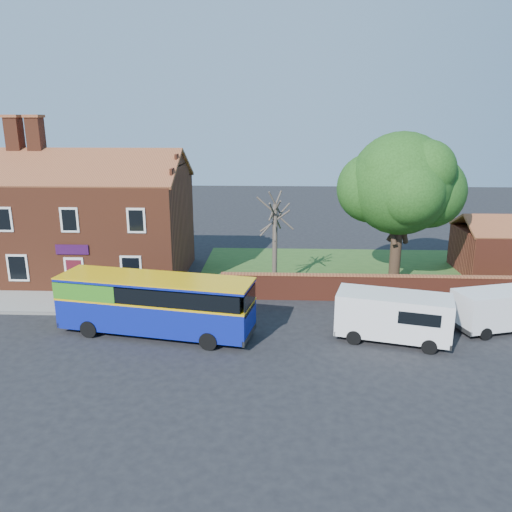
{
  "coord_description": "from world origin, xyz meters",
  "views": [
    {
      "loc": [
        5.3,
        -20.99,
        10.29
      ],
      "look_at": [
        4.16,
        5.0,
        3.2
      ],
      "focal_mm": 35.0,
      "sensor_mm": 36.0,
      "label": 1
    }
  ],
  "objects_px": {
    "bus": "(150,302)",
    "large_tree": "(401,187)",
    "van_far": "(502,308)",
    "van_near": "(393,315)"
  },
  "relations": [
    {
      "from": "van_far",
      "to": "large_tree",
      "type": "bearing_deg",
      "value": 101.41
    },
    {
      "from": "van_far",
      "to": "large_tree",
      "type": "height_order",
      "value": "large_tree"
    },
    {
      "from": "bus",
      "to": "large_tree",
      "type": "distance_m",
      "value": 16.82
    },
    {
      "from": "bus",
      "to": "van_near",
      "type": "height_order",
      "value": "bus"
    },
    {
      "from": "van_far",
      "to": "large_tree",
      "type": "xyz_separation_m",
      "value": [
        -3.74,
        7.11,
        5.17
      ]
    },
    {
      "from": "bus",
      "to": "van_near",
      "type": "distance_m",
      "value": 11.84
    },
    {
      "from": "van_near",
      "to": "large_tree",
      "type": "xyz_separation_m",
      "value": [
        2.01,
        8.64,
        5.04
      ]
    },
    {
      "from": "bus",
      "to": "van_far",
      "type": "bearing_deg",
      "value": 14.6
    },
    {
      "from": "van_far",
      "to": "bus",
      "type": "bearing_deg",
      "value": 167.64
    },
    {
      "from": "van_far",
      "to": "van_near",
      "type": "bearing_deg",
      "value": 178.59
    }
  ]
}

